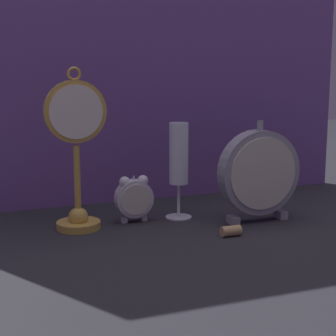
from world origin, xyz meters
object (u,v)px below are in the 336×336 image
(pocket_watch_on_stand, at_px, (77,156))
(mantel_clock_silver, at_px, (259,173))
(alarm_clock_twin_bell, at_px, (134,197))
(champagne_flute, at_px, (179,160))
(wine_cork, at_px, (231,231))

(pocket_watch_on_stand, bearing_deg, mantel_clock_silver, -12.52)
(pocket_watch_on_stand, xyz_separation_m, mantel_clock_silver, (0.39, -0.09, -0.05))
(alarm_clock_twin_bell, bearing_deg, pocket_watch_on_stand, -176.51)
(champagne_flute, bearing_deg, pocket_watch_on_stand, -178.87)
(wine_cork, bearing_deg, alarm_clock_twin_bell, 131.42)
(pocket_watch_on_stand, height_order, alarm_clock_twin_bell, pocket_watch_on_stand)
(pocket_watch_on_stand, relative_size, alarm_clock_twin_bell, 3.26)
(pocket_watch_on_stand, xyz_separation_m, champagne_flute, (0.24, 0.00, -0.03))
(mantel_clock_silver, bearing_deg, pocket_watch_on_stand, 167.48)
(wine_cork, bearing_deg, pocket_watch_on_stand, 149.49)
(mantel_clock_silver, bearing_deg, alarm_clock_twin_bell, 160.17)
(mantel_clock_silver, xyz_separation_m, wine_cork, (-0.11, -0.08, -0.10))
(alarm_clock_twin_bell, xyz_separation_m, champagne_flute, (0.11, -0.00, 0.08))
(pocket_watch_on_stand, bearing_deg, alarm_clock_twin_bell, 3.49)
(alarm_clock_twin_bell, relative_size, wine_cork, 2.54)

